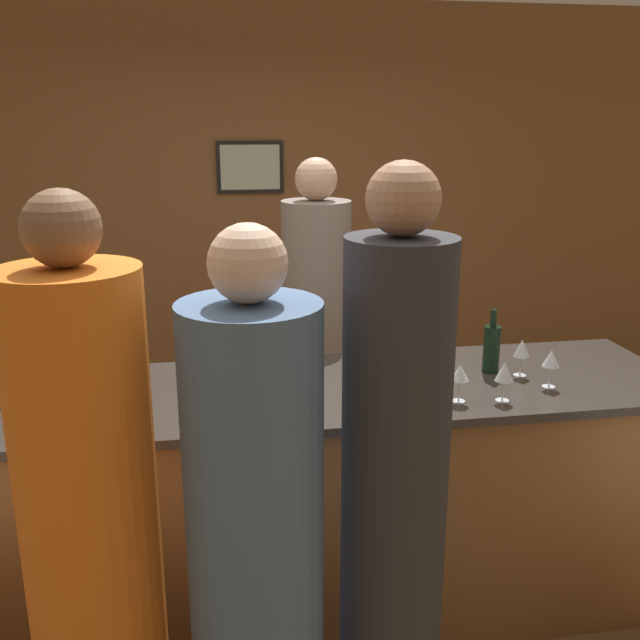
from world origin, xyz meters
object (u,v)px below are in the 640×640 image
bartender (316,356)px  guest_4 (94,554)px  guest_3 (393,517)px  wine_bottle_0 (103,367)px  guest_1 (256,563)px  ice_bucket (20,363)px  wine_bottle_1 (492,348)px

bartender → guest_4: bearing=60.8°
bartender → guest_3: guest_3 is taller
guest_3 → guest_4: guest_3 is taller
guest_3 → wine_bottle_0: guest_3 is taller
guest_4 → wine_bottle_0: bearing=93.7°
guest_1 → ice_bucket: size_ratio=8.43×
wine_bottle_1 → bartender: bearing=130.4°
bartender → wine_bottle_0: bartender is taller
guest_4 → wine_bottle_0: size_ratio=6.14×
guest_3 → wine_bottle_0: (-0.92, 0.87, 0.22)m
bartender → wine_bottle_0: size_ratio=6.08×
ice_bucket → bartender: bearing=25.8°
guest_1 → wine_bottle_1: guest_1 is taller
guest_3 → ice_bucket: size_ratio=9.12×
guest_4 → wine_bottle_1: 1.77m
bartender → guest_3: size_ratio=0.96×
wine_bottle_1 → ice_bucket: 1.92m
guest_1 → wine_bottle_0: guest_1 is taller
wine_bottle_1 → wine_bottle_0: bearing=-179.3°
wine_bottle_1 → ice_bucket: size_ratio=1.27×
bartender → guest_4: size_ratio=0.99×
guest_3 → ice_bucket: (-1.25, 1.01, 0.21)m
guest_1 → wine_bottle_0: bearing=119.4°
guest_4 → wine_bottle_0: guest_4 is taller
bartender → wine_bottle_1: bearing=130.4°
guest_4 → wine_bottle_1: guest_4 is taller
bartender → guest_1: 1.72m
guest_1 → bartender: bearing=75.0°
wine_bottle_0 → wine_bottle_1: (1.58, 0.02, -0.01)m
guest_3 → wine_bottle_0: 1.28m
bartender → guest_4: 1.84m
guest_4 → ice_bucket: guest_4 is taller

